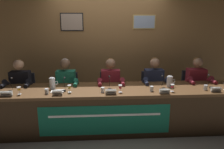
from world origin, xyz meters
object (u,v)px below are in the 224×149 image
(juice_glass_far_left, at_px, (19,89))
(microphone_far_right, at_px, (210,83))
(panelist_far_left, at_px, (20,86))
(nameplate_left, at_px, (57,93))
(water_cup_left, at_px, (47,91))
(water_cup_right, at_px, (152,89))
(nameplate_far_left, at_px, (6,94))
(panelist_far_right, at_px, (197,83))
(nameplate_center, at_px, (111,92))
(water_cup_far_right, at_px, (206,88))
(panelist_right, at_px, (155,84))
(chair_center, at_px, (110,95))
(document_stack_left, at_px, (58,91))
(conference_table, at_px, (112,103))
(water_cup_center, at_px, (103,90))
(microphone_center, at_px, (110,85))
(microphone_left, at_px, (64,86))
(microphone_far_left, at_px, (10,87))
(juice_glass_right, at_px, (172,86))
(juice_glass_left, at_px, (69,87))
(chair_left, at_px, (68,96))
(panelist_left, at_px, (66,85))
(chair_right, at_px, (151,94))
(nameplate_right, at_px, (165,91))
(juice_glass_center, at_px, (120,87))
(chair_far_right, at_px, (192,93))
(water_pitcher_left_side, at_px, (52,83))
(chair_far_left, at_px, (24,97))
(water_pitcher_right_side, at_px, (170,81))
(microphone_right, at_px, (163,84))

(juice_glass_far_left, bearing_deg, microphone_far_right, 3.11)
(panelist_far_left, xyz_separation_m, nameplate_left, (0.83, -0.70, 0.09))
(water_cup_left, relative_size, water_cup_right, 1.00)
(nameplate_far_left, distance_m, panelist_far_right, 3.47)
(nameplate_center, xyz_separation_m, water_cup_far_right, (1.63, 0.13, -0.00))
(water_cup_left, height_order, panelist_right, panelist_right)
(chair_center, bearing_deg, document_stack_left, -141.97)
(conference_table, relative_size, water_cup_center, 54.07)
(nameplate_far_left, relative_size, microphone_center, 0.90)
(panelist_far_left, height_order, microphone_center, panelist_far_left)
(microphone_left, bearing_deg, microphone_far_left, 178.21)
(juice_glass_right, bearing_deg, document_stack_left, 176.69)
(juice_glass_left, distance_m, microphone_left, 0.14)
(chair_left, relative_size, panelist_left, 0.73)
(chair_left, distance_m, water_cup_left, 0.92)
(chair_right, height_order, microphone_far_right, microphone_far_right)
(nameplate_right, relative_size, water_cup_far_right, 1.95)
(nameplate_left, bearing_deg, juice_glass_center, 4.92)
(microphone_left, bearing_deg, chair_far_right, 14.83)
(chair_center, bearing_deg, water_pitcher_left_side, -152.55)
(water_cup_far_right, relative_size, microphone_far_right, 0.39)
(water_cup_left, xyz_separation_m, panelist_right, (1.93, 0.62, -0.09))
(chair_left, distance_m, panelist_left, 0.34)
(nameplate_far_left, bearing_deg, chair_far_right, 14.88)
(conference_table, relative_size, water_cup_right, 54.07)
(nameplate_center, height_order, microphone_center, microphone_center)
(panelist_far_left, distance_m, water_cup_right, 2.45)
(nameplate_left, height_order, chair_right, chair_right)
(microphone_center, relative_size, nameplate_right, 1.31)
(panelist_far_left, height_order, chair_left, panelist_far_left)
(microphone_far_left, bearing_deg, chair_far_left, 91.33)
(microphone_far_left, bearing_deg, nameplate_center, -9.24)
(juice_glass_right, distance_m, water_pitcher_right_side, 0.28)
(panelist_right, bearing_deg, microphone_right, -85.82)
(chair_left, relative_size, juice_glass_center, 7.10)
(microphone_center, xyz_separation_m, water_cup_right, (0.70, -0.16, -0.04))
(conference_table, distance_m, chair_far_left, 1.86)
(nameplate_far_left, height_order, document_stack_left, nameplate_far_left)
(chair_right, bearing_deg, document_stack_left, -158.02)
(water_cup_center, bearing_deg, chair_far_left, 152.72)
(water_cup_center, xyz_separation_m, microphone_center, (0.12, 0.17, 0.04))
(chair_left, xyz_separation_m, microphone_center, (0.82, -0.63, 0.40))
(microphone_left, bearing_deg, water_cup_center, -11.47)
(conference_table, xyz_separation_m, panelist_far_right, (1.72, 0.52, 0.17))
(microphone_far_right, xyz_separation_m, water_pitcher_right_side, (-0.70, 0.09, 0.02))
(chair_left, xyz_separation_m, microphone_far_right, (2.60, -0.64, 0.40))
(nameplate_far_left, height_order, nameplate_center, same)
(chair_center, bearing_deg, juice_glass_left, -132.99)
(panelist_right, relative_size, microphone_right, 5.59)
(chair_right, bearing_deg, panelist_far_left, -175.60)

